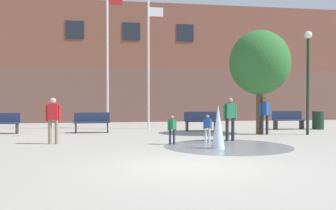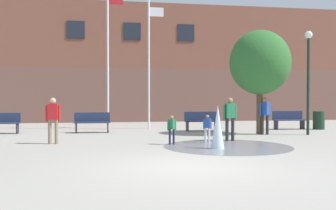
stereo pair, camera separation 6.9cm
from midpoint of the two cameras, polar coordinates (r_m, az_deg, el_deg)
The scene contains 17 objects.
ground_plane at distance 9.21m, azimuth 2.75°, elevation -8.97°, with size 100.00×100.00×0.00m, color #9E998E.
library_building at distance 28.22m, azimuth -5.89°, elevation 5.71°, with size 36.00×6.05×7.68m.
splash_fountain at distance 12.63m, azimuth 7.65°, elevation -4.21°, with size 4.19×4.19×1.37m.
park_bench_far_left at distance 18.71m, azimuth -23.23°, elevation -2.40°, with size 1.60×0.44×0.91m.
park_bench_center at distance 18.05m, azimuth -11.10°, elevation -2.45°, with size 1.60×0.44×0.91m.
park_bench_under_right_flagpole at distance 18.76m, azimuth 4.70°, elevation -2.29°, with size 1.60×0.44×0.91m.
park_bench_far_right at distance 20.48m, azimuth 16.94°, elevation -2.04°, with size 1.60×0.44×0.91m.
adult_watching at distance 14.59m, azimuth 8.85°, elevation -1.52°, with size 0.50×0.27×1.59m.
child_running at distance 14.00m, azimuth 5.62°, elevation -3.08°, with size 0.31×0.22×0.99m.
child_with_pink_shirt at distance 13.35m, azimuth 0.44°, elevation -3.29°, with size 0.31×0.24×0.99m.
adult_near_bench at distance 17.33m, azimuth 13.74°, elevation -1.11°, with size 0.50×0.39×1.59m.
adult_in_red at distance 14.05m, azimuth -16.47°, elevation -1.66°, with size 0.50×0.25×1.59m.
flagpole_left at distance 19.80m, azimuth -8.79°, elevation 7.38°, with size 0.80×0.10×7.04m.
flagpole_right at distance 19.92m, azimuth -2.85°, elevation 6.60°, with size 0.80×0.10×6.52m.
lamp_post_right_lane at distance 17.79m, azimuth 19.54°, elevation 5.04°, with size 0.32×0.32×4.41m.
trash_can at distance 20.96m, azimuth 20.86°, elevation -2.08°, with size 0.56×0.56×0.90m, color #193323.
street_tree_near_building at distance 17.52m, azimuth 13.05°, elevation 5.99°, with size 2.62×2.62×4.50m.
Camera 1 is at (-2.03, -8.84, 1.63)m, focal length 42.00 mm.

